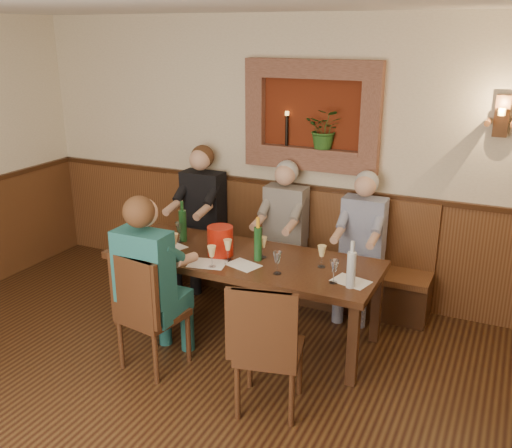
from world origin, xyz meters
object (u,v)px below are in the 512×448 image
at_px(wine_bottle_green_a, 258,243).
at_px(water_bottle, 351,269).
at_px(dining_table, 243,264).
at_px(person_bench_mid, 282,243).
at_px(chair_near_right, 269,372).
at_px(person_chair_front, 153,297).
at_px(person_bench_left, 200,227).
at_px(wine_bottle_green_b, 183,225).
at_px(bench, 284,263).
at_px(spittoon_bucket, 220,241).
at_px(chair_near_left, 153,334).
at_px(person_bench_right, 359,257).

bearing_deg(wine_bottle_green_a, water_bottle, -12.45).
xyz_separation_m(dining_table, person_bench_mid, (0.02, 0.84, -0.09)).
height_order(chair_near_right, person_chair_front, person_chair_front).
xyz_separation_m(person_bench_left, wine_bottle_green_b, (0.26, -0.73, 0.29)).
bearing_deg(bench, person_chair_front, -103.86).
xyz_separation_m(bench, water_bottle, (1.03, -1.16, 0.58)).
xyz_separation_m(chair_near_right, person_chair_front, (-1.08, 0.14, 0.32)).
bearing_deg(spittoon_bucket, person_bench_mid, 75.79).
bearing_deg(person_chair_front, bench, 76.14).
relative_size(person_chair_front, wine_bottle_green_b, 3.79).
relative_size(bench, wine_bottle_green_b, 7.69).
bearing_deg(chair_near_right, dining_table, 112.96).
distance_m(chair_near_left, person_bench_left, 1.75).
xyz_separation_m(bench, person_chair_front, (-0.42, -1.72, 0.29)).
xyz_separation_m(person_chair_front, wine_bottle_green_a, (0.58, 0.76, 0.29)).
bearing_deg(person_bench_mid, chair_near_right, -70.07).
bearing_deg(chair_near_left, dining_table, 71.31).
height_order(bench, water_bottle, water_bottle).
relative_size(chair_near_right, person_bench_mid, 0.72).
height_order(dining_table, person_bench_right, person_bench_right).
relative_size(dining_table, chair_near_left, 2.35).
bearing_deg(spittoon_bucket, chair_near_left, -106.41).
relative_size(dining_table, person_bench_left, 1.60).
distance_m(dining_table, wine_bottle_green_a, 0.28).
height_order(chair_near_right, water_bottle, water_bottle).
distance_m(person_bench_left, water_bottle, 2.25).
bearing_deg(wine_bottle_green_a, chair_near_left, -126.21).
distance_m(spittoon_bucket, wine_bottle_green_b, 0.51).
bearing_deg(person_chair_front, chair_near_left, -95.51).
relative_size(dining_table, spittoon_bucket, 9.24).
relative_size(wine_bottle_green_b, water_bottle, 1.03).
bearing_deg(dining_table, water_bottle, -11.76).
distance_m(person_bench_left, person_bench_right, 1.77).
distance_m(chair_near_left, wine_bottle_green_a, 1.15).
bearing_deg(wine_bottle_green_a, person_bench_right, 51.86).
height_order(wine_bottle_green_a, wine_bottle_green_b, wine_bottle_green_b).
height_order(person_chair_front, wine_bottle_green_b, person_chair_front).
distance_m(person_bench_right, person_chair_front, 2.04).
relative_size(chair_near_right, wine_bottle_green_a, 2.63).
bearing_deg(wine_bottle_green_b, dining_table, -9.10).
distance_m(bench, chair_near_right, 1.97).
bearing_deg(wine_bottle_green_a, dining_table, 172.33).
relative_size(person_chair_front, spittoon_bucket, 5.69).
height_order(bench, wine_bottle_green_a, wine_bottle_green_a).
bearing_deg(water_bottle, spittoon_bucket, 172.21).
xyz_separation_m(bench, chair_near_right, (0.66, -1.86, -0.03)).
bearing_deg(wine_bottle_green_b, person_bench_mid, 45.80).
distance_m(bench, spittoon_bucket, 1.15).
relative_size(wine_bottle_green_a, water_bottle, 1.02).
distance_m(bench, person_bench_left, 0.99).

